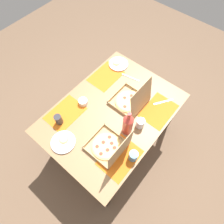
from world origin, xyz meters
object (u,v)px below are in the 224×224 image
object	(u,v)px
cup_spare	(140,123)
cup_clear_left	(59,119)
cup_clear_right	(133,156)
plate_far_left	(63,142)
pizza_box_edge_far	(131,101)
pizza_box_corner_right	(109,147)
soda_bottle	(128,124)
plate_near_left	(118,64)
condiment_bowl	(83,102)

from	to	relation	value
cup_spare	cup_clear_left	world-z (taller)	cup_clear_left
cup_clear_right	plate_far_left	bearing A→B (deg)	-63.17
pizza_box_edge_far	cup_clear_left	xyz separation A→B (m)	(0.60, -0.39, 0.00)
pizza_box_corner_right	soda_bottle	size ratio (longest dim) A/B	1.03
plate_near_left	soda_bottle	size ratio (longest dim) A/B	0.67
plate_near_left	soda_bottle	bearing A→B (deg)	44.33
pizza_box_corner_right	cup_spare	xyz separation A→B (m)	(-0.35, 0.08, 0.00)
pizza_box_edge_far	cup_clear_right	bearing A→B (deg)	38.73
condiment_bowl	pizza_box_edge_far	bearing A→B (deg)	129.42
soda_bottle	cup_clear_right	size ratio (longest dim) A/B	3.00
pizza_box_corner_right	cup_clear_right	distance (m)	0.22
pizza_box_edge_far	plate_far_left	distance (m)	0.75
pizza_box_edge_far	cup_clear_right	xyz separation A→B (m)	(0.43, 0.34, 0.00)
pizza_box_corner_right	cup_spare	bearing A→B (deg)	167.88
pizza_box_corner_right	plate_far_left	bearing A→B (deg)	-58.65
plate_near_left	plate_far_left	size ratio (longest dim) A/B	0.99
plate_far_left	soda_bottle	distance (m)	0.59
condiment_bowl	pizza_box_corner_right	bearing A→B (deg)	68.63
pizza_box_edge_far	plate_far_left	size ratio (longest dim) A/B	1.54
pizza_box_corner_right	plate_near_left	bearing A→B (deg)	-145.78
pizza_box_edge_far	cup_clear_right	size ratio (longest dim) A/B	3.15
condiment_bowl	cup_clear_right	bearing A→B (deg)	79.75
plate_near_left	cup_spare	world-z (taller)	cup_spare
pizza_box_corner_right	condiment_bowl	size ratio (longest dim) A/B	3.66
cup_clear_left	condiment_bowl	xyz separation A→B (m)	(-0.30, 0.02, -0.03)
pizza_box_edge_far	cup_clear_left	distance (m)	0.71
plate_near_left	plate_far_left	distance (m)	1.06
pizza_box_corner_right	pizza_box_edge_far	distance (m)	0.52
plate_near_left	cup_clear_left	bearing A→B (deg)	2.12
pizza_box_edge_far	cup_spare	xyz separation A→B (m)	(0.14, 0.21, 0.00)
plate_near_left	cup_spare	bearing A→B (deg)	53.52
plate_far_left	cup_spare	world-z (taller)	cup_spare
soda_bottle	plate_far_left	bearing A→B (deg)	-39.07
pizza_box_edge_far	condiment_bowl	size ratio (longest dim) A/B	3.75
cup_spare	pizza_box_edge_far	bearing A→B (deg)	-124.13
cup_spare	cup_clear_right	size ratio (longest dim) A/B	0.96
soda_bottle	cup_spare	distance (m)	0.16
pizza_box_edge_far	cup_clear_left	size ratio (longest dim) A/B	3.15
pizza_box_edge_far	cup_clear_left	bearing A→B (deg)	-33.12
plate_far_left	cup_clear_left	world-z (taller)	cup_clear_left
pizza_box_edge_far	plate_near_left	xyz separation A→B (m)	(-0.33, -0.42, -0.04)
pizza_box_corner_right	plate_far_left	world-z (taller)	pizza_box_corner_right
pizza_box_edge_far	soda_bottle	world-z (taller)	pizza_box_edge_far
cup_clear_right	pizza_box_edge_far	bearing A→B (deg)	-141.27
plate_near_left	condiment_bowl	bearing A→B (deg)	5.20
plate_near_left	soda_bottle	distance (m)	0.83
pizza_box_corner_right	cup_spare	world-z (taller)	pizza_box_corner_right
pizza_box_corner_right	plate_far_left	xyz separation A→B (m)	(0.21, -0.35, -0.04)
pizza_box_corner_right	pizza_box_edge_far	size ratio (longest dim) A/B	0.98
pizza_box_corner_right	soda_bottle	bearing A→B (deg)	176.64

